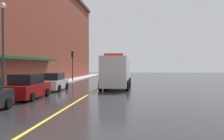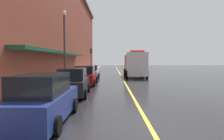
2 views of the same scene
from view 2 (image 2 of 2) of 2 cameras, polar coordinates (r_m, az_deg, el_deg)
ground_plane at (r=31.72m, az=2.31°, el=-1.37°), size 112.00×112.00×0.00m
sidewalk_left at (r=32.06m, az=-8.83°, el=-1.22°), size 2.40×70.00×0.15m
lane_center_stripe at (r=31.72m, az=2.31°, el=-1.36°), size 0.16×70.00×0.01m
brick_building_left at (r=32.76m, az=-19.01°, el=12.25°), size 9.79×64.00×15.52m
parked_car_0 at (r=8.11m, az=-18.94°, el=-8.00°), size 2.00×4.60×1.84m
parked_car_1 at (r=13.65m, az=-11.00°, el=-3.55°), size 2.12×4.42×1.82m
parked_car_2 at (r=19.39m, az=-7.58°, el=-1.64°), size 2.05×4.81×1.80m
parked_car_3 at (r=25.71m, az=-6.01°, el=-0.61°), size 2.01×4.40×1.70m
box_truck at (r=28.51m, az=6.36°, el=1.53°), size 2.94×7.90×3.55m
parking_meter_0 at (r=22.64m, az=-10.31°, el=-0.45°), size 0.14×0.18×1.33m
parking_meter_1 at (r=13.41m, az=-17.54°, el=-2.83°), size 0.14×0.18×1.33m
street_lamp_left at (r=20.24m, az=-13.43°, el=8.59°), size 0.44×0.44×6.94m
traffic_light_near at (r=38.34m, az=-6.04°, el=4.08°), size 0.38×0.36×4.30m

